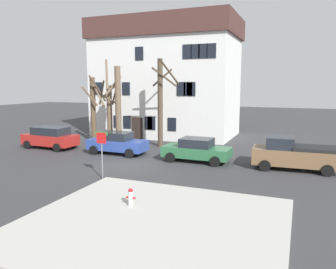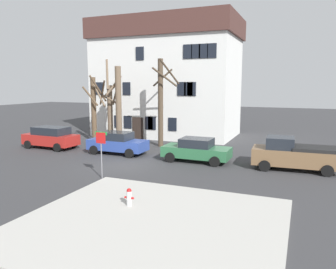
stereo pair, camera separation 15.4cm
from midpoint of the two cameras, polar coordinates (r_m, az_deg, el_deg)
The scene contains 14 objects.
ground_plane at distance 21.68m, azimuth -7.40°, elevation -5.23°, with size 120.00×120.00×0.00m, color #38383A.
sidewalk_slab at distance 12.74m, azimuth -2.69°, elevation -15.05°, with size 9.68×8.86×0.12m, color #B7B5AD.
building_main at distance 33.97m, azimuth -0.07°, elevation 9.83°, with size 14.32×8.08×11.56m.
tree_bare_near at distance 30.20m, azimuth -12.54°, elevation 4.58°, with size 1.86×2.38×5.98m.
tree_bare_mid at distance 29.75m, azimuth -9.94°, elevation 3.91°, with size 2.74×2.37×5.40m.
tree_bare_far at distance 28.23m, azimuth -8.59°, elevation 5.33°, with size 1.58×2.32×7.32m.
tree_bare_end at distance 27.28m, azimuth -1.04°, elevation 5.96°, with size 2.53×2.55×7.27m.
car_red_wagon at distance 28.48m, azimuth -19.54°, elevation -0.43°, with size 4.62×2.22×1.77m.
car_blue_sedan at distance 24.94m, azimuth -8.57°, elevation -1.46°, with size 4.49×2.04×1.66m.
car_green_sedan at distance 22.31m, azimuth 5.17°, elevation -2.67°, with size 4.57×2.17×1.60m.
pickup_truck_brown at distance 21.49m, azimuth 21.30°, elevation -3.24°, with size 5.12×2.35×2.00m.
fire_hydrant at distance 14.13m, azimuth -6.45°, elevation -10.69°, with size 0.42×0.22×0.76m.
street_sign_pole at distance 18.40m, azimuth -11.32°, elevation -1.94°, with size 0.76×0.07×2.63m.
bicycle_leaning at distance 28.68m, azimuth -7.81°, elevation -1.06°, with size 1.75×0.19×1.03m.
Camera 2 is at (10.57, -18.22, 5.19)m, focal length 35.09 mm.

